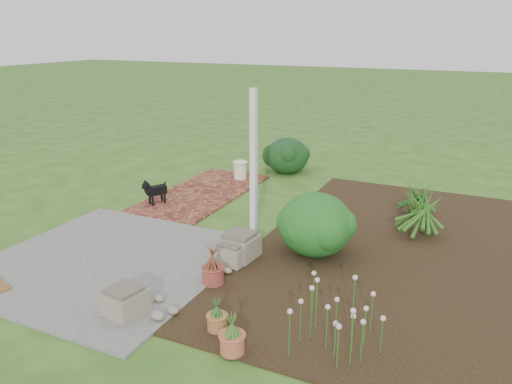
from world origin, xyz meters
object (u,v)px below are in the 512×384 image
at_px(cream_ceramic_urn, 240,170).
at_px(evergreen_shrub, 316,223).
at_px(stone_trough_near, 125,302).
at_px(black_dog, 155,190).

xyz_separation_m(cream_ceramic_urn, evergreen_shrub, (2.90, -3.11, 0.28)).
xyz_separation_m(stone_trough_near, black_dog, (-2.10, 3.48, 0.14)).
relative_size(black_dog, cream_ceramic_urn, 1.35).
height_order(cream_ceramic_urn, evergreen_shrub, evergreen_shrub).
bearing_deg(black_dog, evergreen_shrub, 11.87).
bearing_deg(stone_trough_near, black_dog, 121.15).
distance_m(black_dog, cream_ceramic_urn, 2.43).
distance_m(black_dog, evergreen_shrub, 3.71).
xyz_separation_m(black_dog, evergreen_shrub, (3.62, -0.78, 0.19)).
height_order(stone_trough_near, evergreen_shrub, evergreen_shrub).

